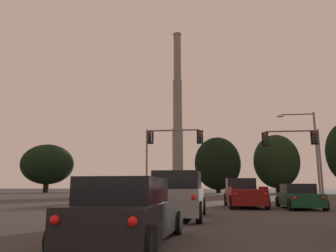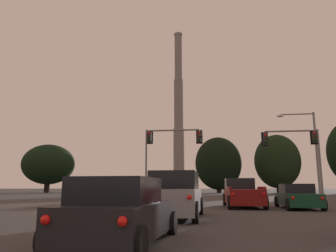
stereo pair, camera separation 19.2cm
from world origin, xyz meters
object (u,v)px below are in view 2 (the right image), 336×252
at_px(pickup_truck_center_lane_front, 242,194).
at_px(smokestack, 179,126).
at_px(suv_left_lane_second, 175,195).
at_px(hatchback_left_lane_third, 121,213).
at_px(traffic_light_overhead_left, 164,146).
at_px(traffic_light_overhead_right, 300,147).
at_px(sedan_right_lane_front, 297,197).
at_px(street_lamp, 310,145).

distance_m(pickup_truck_center_lane_front, smokestack, 97.57).
bearing_deg(suv_left_lane_second, hatchback_left_lane_third, -93.86).
xyz_separation_m(hatchback_left_lane_third, traffic_light_overhead_left, (-2.46, 21.87, 4.25)).
bearing_deg(hatchback_left_lane_third, traffic_light_overhead_right, 69.47).
bearing_deg(sedan_right_lane_front, smokestack, 101.18).
relative_size(suv_left_lane_second, smokestack, 0.08).
bearing_deg(hatchback_left_lane_third, pickup_truck_center_lane_front, 77.94).
xyz_separation_m(hatchback_left_lane_third, traffic_light_overhead_right, (9.28, 21.93, 3.99)).
bearing_deg(traffic_light_overhead_left, pickup_truck_center_lane_front, -50.52).
bearing_deg(suv_left_lane_second, street_lamp, 60.06).
bearing_deg(traffic_light_overhead_left, hatchback_left_lane_third, -83.57).
relative_size(pickup_truck_center_lane_front, suv_left_lane_second, 1.14).
height_order(hatchback_left_lane_third, suv_left_lane_second, suv_left_lane_second).
distance_m(traffic_light_overhead_left, street_lamp, 13.40).
relative_size(hatchback_left_lane_third, traffic_light_overhead_right, 0.68).
xyz_separation_m(sedan_right_lane_front, traffic_light_overhead_right, (2.49, 8.69, 3.99)).
relative_size(street_lamp, smokestack, 0.14).
bearing_deg(smokestack, traffic_light_overhead_right, -76.91).
relative_size(traffic_light_overhead_right, street_lamp, 0.75).
bearing_deg(sedan_right_lane_front, traffic_light_overhead_left, 137.67).
distance_m(sedan_right_lane_front, suv_left_lane_second, 9.37).
bearing_deg(pickup_truck_center_lane_front, hatchback_left_lane_third, -106.62).
height_order(traffic_light_overhead_left, traffic_light_overhead_right, traffic_light_overhead_left).
bearing_deg(traffic_light_overhead_right, pickup_truck_center_lane_front, -126.39).
distance_m(pickup_truck_center_lane_front, suv_left_lane_second, 8.67).
height_order(suv_left_lane_second, smokestack, smokestack).
xyz_separation_m(pickup_truck_center_lane_front, street_lamp, (7.02, 9.88, 4.25)).
xyz_separation_m(traffic_light_overhead_right, street_lamp, (1.45, 2.33, 0.40)).
relative_size(sedan_right_lane_front, smokestack, 0.08).
bearing_deg(smokestack, pickup_truck_center_lane_front, -81.22).
bearing_deg(smokestack, sedan_right_lane_front, -79.52).
height_order(sedan_right_lane_front, suv_left_lane_second, suv_left_lane_second).
xyz_separation_m(pickup_truck_center_lane_front, traffic_light_overhead_right, (5.57, 7.56, 3.85)).
bearing_deg(pickup_truck_center_lane_front, sedan_right_lane_front, -22.46).
xyz_separation_m(traffic_light_overhead_left, smokestack, (-8.34, 86.40, 18.12)).
bearing_deg(traffic_light_overhead_right, smokestack, 103.09).
xyz_separation_m(suv_left_lane_second, traffic_light_overhead_right, (8.85, 15.57, 3.76)).
height_order(sedan_right_lane_front, smokestack, smokestack).
height_order(pickup_truck_center_lane_front, suv_left_lane_second, suv_left_lane_second).
bearing_deg(sedan_right_lane_front, hatchback_left_lane_third, -116.43).
relative_size(sedan_right_lane_front, traffic_light_overhead_right, 0.77).
distance_m(street_lamp, smokestack, 88.56).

